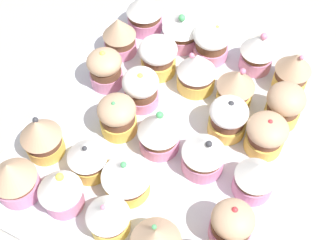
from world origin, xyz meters
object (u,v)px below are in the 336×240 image
(cupcake_5, at_px, (293,70))
(cupcake_21, at_px, (182,29))
(cupcake_3, at_px, (266,134))
(cupcake_12, at_px, (126,177))
(cupcake_15, at_px, (212,42))
(cupcake_19, at_px, (141,88))
(cupcake_25, at_px, (119,35))
(cupcake_16, at_px, (60,190))
(cupcake_20, at_px, (158,56))
(cupcake_7, at_px, (204,154))
(cupcake_9, at_px, (236,86))
(cupcake_24, at_px, (105,68))
(cupcake_10, at_px, (258,51))
(cupcake_17, at_px, (88,157))
(cupcake_26, at_px, (145,11))
(cupcake_8, at_px, (228,118))
(cupcake_4, at_px, (284,105))
(cupcake_22, at_px, (14,178))
(cupcake_14, at_px, (195,70))
(cupcake_11, at_px, (111,217))
(cupcake_18, at_px, (118,116))
(cupcake_23, at_px, (41,136))
(cupcake_2, at_px, (255,177))
(baking_tray, at_px, (168,133))

(cupcake_5, xyz_separation_m, cupcake_21, (0.01, 0.20, -0.00))
(cupcake_3, relative_size, cupcake_12, 0.94)
(cupcake_15, xyz_separation_m, cupcake_19, (-0.14, 0.06, 0.00))
(cupcake_25, bearing_deg, cupcake_12, -147.87)
(cupcake_16, bearing_deg, cupcake_3, -45.44)
(cupcake_20, bearing_deg, cupcake_7, -133.69)
(cupcake_9, relative_size, cupcake_24, 1.06)
(cupcake_10, relative_size, cupcake_17, 1.09)
(cupcake_7, xyz_separation_m, cupcake_26, (0.21, 0.21, 0.00))
(cupcake_8, relative_size, cupcake_26, 0.86)
(cupcake_7, height_order, cupcake_9, cupcake_9)
(cupcake_12, distance_m, cupcake_17, 0.06)
(cupcake_4, xyz_separation_m, cupcake_26, (0.08, 0.28, 0.00))
(cupcake_20, xyz_separation_m, cupcake_22, (-0.28, 0.07, 0.00))
(cupcake_24, distance_m, cupcake_25, 0.07)
(cupcake_14, bearing_deg, cupcake_9, -91.27)
(cupcake_20, bearing_deg, cupcake_22, 166.12)
(cupcake_15, bearing_deg, cupcake_14, -178.52)
(cupcake_9, distance_m, cupcake_17, 0.24)
(cupcake_5, relative_size, cupcake_20, 1.17)
(cupcake_9, bearing_deg, cupcake_24, 105.92)
(cupcake_5, xyz_separation_m, cupcake_22, (-0.34, 0.27, -0.00))
(cupcake_15, bearing_deg, cupcake_11, -178.37)
(cupcake_18, height_order, cupcake_21, cupcake_21)
(cupcake_14, distance_m, cupcake_22, 0.31)
(cupcake_17, height_order, cupcake_23, cupcake_23)
(cupcake_14, relative_size, cupcake_18, 1.09)
(cupcake_3, height_order, cupcake_12, cupcake_12)
(cupcake_16, bearing_deg, cupcake_4, -39.33)
(cupcake_9, height_order, cupcake_20, cupcake_9)
(cupcake_14, height_order, cupcake_15, cupcake_14)
(cupcake_5, relative_size, cupcake_14, 1.02)
(cupcake_16, distance_m, cupcake_18, 0.14)
(cupcake_3, bearing_deg, cupcake_11, 147.60)
(cupcake_5, relative_size, cupcake_10, 1.01)
(cupcake_8, height_order, cupcake_12, cupcake_12)
(cupcake_2, xyz_separation_m, cupcake_9, (0.13, 0.08, 0.00))
(baking_tray, distance_m, cupcake_9, 0.12)
(cupcake_4, height_order, cupcake_15, cupcake_4)
(cupcake_21, bearing_deg, cupcake_11, -169.02)
(cupcake_10, relative_size, cupcake_18, 1.11)
(cupcake_9, relative_size, cupcake_25, 1.01)
(cupcake_16, bearing_deg, cupcake_18, -2.02)
(cupcake_9, distance_m, cupcake_16, 0.30)
(cupcake_9, xyz_separation_m, cupcake_24, (-0.06, 0.20, -0.00))
(baking_tray, bearing_deg, cupcake_24, 72.49)
(cupcake_21, height_order, cupcake_26, cupcake_26)
(cupcake_15, height_order, cupcake_22, cupcake_22)
(cupcake_17, distance_m, cupcake_23, 0.07)
(cupcake_14, height_order, cupcake_21, cupcake_14)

